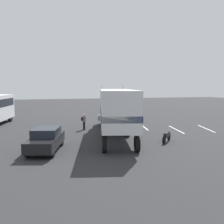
{
  "coord_description": "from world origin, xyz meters",
  "views": [
    {
      "loc": [
        -26.78,
        6.84,
        4.43
      ],
      "look_at": [
        -1.21,
        -0.22,
        1.6
      ],
      "focal_mm": 38.64,
      "sensor_mm": 36.0,
      "label": 1
    }
  ],
  "objects_px": {
    "parked_car": "(46,139)",
    "person_bystander": "(84,121)",
    "semi_truck": "(115,108)",
    "motorcycle": "(167,136)"
  },
  "relations": [
    {
      "from": "semi_truck",
      "to": "motorcycle",
      "type": "distance_m",
      "value": 5.14
    },
    {
      "from": "person_bystander",
      "to": "parked_car",
      "type": "relative_size",
      "value": 0.35
    },
    {
      "from": "motorcycle",
      "to": "person_bystander",
      "type": "bearing_deg",
      "value": 37.52
    },
    {
      "from": "parked_car",
      "to": "person_bystander",
      "type": "bearing_deg",
      "value": -27.06
    },
    {
      "from": "person_bystander",
      "to": "motorcycle",
      "type": "distance_m",
      "value": 9.07
    },
    {
      "from": "semi_truck",
      "to": "motorcycle",
      "type": "relative_size",
      "value": 8.97
    },
    {
      "from": "parked_car",
      "to": "motorcycle",
      "type": "xyz_separation_m",
      "value": [
        0.16,
        -9.28,
        -0.33
      ]
    },
    {
      "from": "parked_car",
      "to": "motorcycle",
      "type": "bearing_deg",
      "value": -89.0
    },
    {
      "from": "semi_truck",
      "to": "person_bystander",
      "type": "bearing_deg",
      "value": 30.39
    },
    {
      "from": "semi_truck",
      "to": "person_bystander",
      "type": "height_order",
      "value": "semi_truck"
    }
  ]
}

